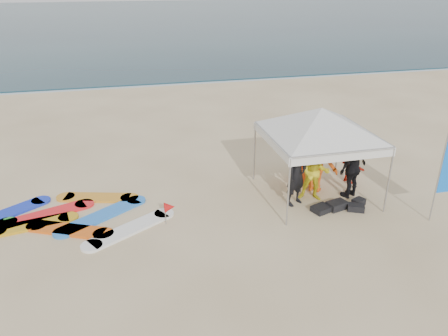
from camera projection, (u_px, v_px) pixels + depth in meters
ground at (207, 264)px, 10.09m from camera, size 120.00×120.00×0.00m
ocean at (123, 18)px, 63.21m from camera, size 160.00×84.00×0.08m
shoreline_foam at (145, 85)px, 26.21m from camera, size 160.00×1.20×0.01m
person_black_a at (297, 174)px, 12.36m from camera, size 0.84×0.73×1.92m
person_yellow at (315, 173)px, 12.63m from camera, size 1.04×0.94×1.74m
person_orange_a at (318, 161)px, 13.16m from camera, size 1.42×1.32×1.92m
person_black_b at (353, 168)px, 12.80m from camera, size 1.17×0.85×1.84m
person_orange_b at (308, 159)px, 13.54m from camera, size 0.85×0.57×1.72m
person_seated at (350, 167)px, 13.86m from camera, size 0.57×1.00×1.03m
canopy_tent at (322, 108)px, 12.16m from camera, size 4.12×4.12×3.11m
marker_pennant at (170, 207)px, 11.53m from camera, size 0.28×0.28×0.64m
gear_pile at (340, 206)px, 12.40m from camera, size 1.73×0.70×0.22m
surfboard_spread at (60, 219)px, 11.85m from camera, size 5.84×3.32×0.07m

